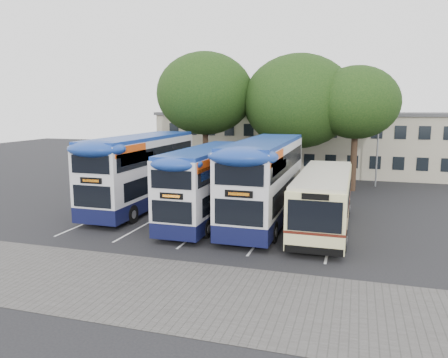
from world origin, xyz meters
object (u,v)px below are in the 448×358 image
object	(u,v)px
tree_left	(205,94)
bus_dd_left	(142,169)
tree_right	(356,103)
bus_dd_right	(265,177)
lamp_post	(379,127)
bus_dd_mid	(207,181)
tree_mid	(298,101)
bus_single	(324,197)

from	to	relation	value
tree_left	bus_dd_left	size ratio (longest dim) A/B	0.98
tree_left	tree_right	distance (m)	12.66
bus_dd_left	bus_dd_right	world-z (taller)	same
tree_left	tree_right	bearing A→B (deg)	0.68
lamp_post	tree_left	world-z (taller)	tree_left
tree_right	bus_dd_right	distance (m)	13.39
bus_dd_left	bus_dd_mid	world-z (taller)	bus_dd_left
bus_dd_mid	bus_dd_left	bearing A→B (deg)	160.79
bus_dd_right	tree_mid	bearing A→B (deg)	89.15
tree_left	bus_dd_left	world-z (taller)	tree_left
lamp_post	bus_single	xyz separation A→B (m)	(-3.29, -14.73, -3.26)
tree_mid	bus_dd_left	size ratio (longest dim) A/B	0.96
bus_dd_right	tree_right	bearing A→B (deg)	67.30
lamp_post	tree_right	bearing A→B (deg)	-126.14
lamp_post	tree_right	distance (m)	3.76
tree_left	bus_single	bearing A→B (deg)	-46.94
tree_right	bus_dd_left	bearing A→B (deg)	-142.20
bus_dd_mid	tree_left	bearing A→B (deg)	109.92
tree_mid	bus_dd_left	xyz separation A→B (m)	(-8.81, -11.45, -4.53)
tree_left	bus_dd_left	xyz separation A→B (m)	(-0.87, -10.33, -5.20)
bus_dd_left	bus_dd_mid	size ratio (longest dim) A/B	1.11
bus_dd_mid	lamp_post	bearing A→B (deg)	55.83
lamp_post	tree_mid	size ratio (longest dim) A/B	0.81
lamp_post	tree_mid	xyz separation A→B (m)	(-6.57, -1.60, 2.13)
bus_dd_left	tree_mid	bearing A→B (deg)	52.41
tree_left	bus_dd_mid	xyz separation A→B (m)	(4.41, -12.17, -5.48)
tree_mid	bus_dd_mid	world-z (taller)	tree_mid
bus_dd_mid	bus_single	xyz separation A→B (m)	(6.82, 0.16, -0.58)
tree_left	bus_dd_right	bearing A→B (deg)	-56.02
lamp_post	tree_right	world-z (taller)	tree_right
tree_mid	bus_single	distance (m)	14.57
bus_dd_left	bus_dd_right	xyz separation A→B (m)	(8.63, -1.19, 0.00)
lamp_post	bus_single	world-z (taller)	lamp_post
tree_right	bus_single	bearing A→B (deg)	-96.62
tree_left	tree_right	xyz separation A→B (m)	(12.64, 0.15, -0.80)
tree_left	tree_right	world-z (taller)	tree_left
bus_dd_left	bus_dd_mid	bearing A→B (deg)	-19.21
tree_mid	tree_right	xyz separation A→B (m)	(4.69, -0.98, -0.13)
tree_right	bus_dd_right	world-z (taller)	tree_right
tree_left	bus_dd_mid	size ratio (longest dim) A/B	1.09
tree_mid	tree_right	world-z (taller)	tree_mid
bus_single	lamp_post	bearing A→B (deg)	77.41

